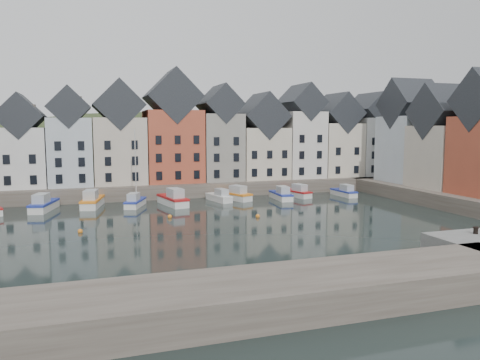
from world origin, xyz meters
name	(u,v)px	position (x,y,z in m)	size (l,w,h in m)	color
ground	(221,230)	(0.00, 0.00, 0.00)	(260.00, 260.00, 0.00)	black
far_quay	(171,186)	(0.00, 30.00, 1.00)	(90.00, 16.00, 2.00)	#4C433A
right_quay	(478,199)	(37.00, 3.00, 1.00)	(14.00, 54.00, 2.00)	#4C433A
near_wall	(153,309)	(-10.00, -22.00, 1.00)	(50.00, 6.00, 2.00)	#4C433A
hillside	(152,257)	(0.02, 56.00, -17.96)	(153.60, 70.40, 64.00)	#27361B
far_terrace	(192,138)	(3.21, 28.00, 8.88)	(72.37, 8.16, 17.78)	beige
right_terrace	(447,140)	(36.00, 8.07, 8.91)	(8.30, 24.25, 16.36)	silver
mooring_buoys	(174,221)	(-4.00, 5.33, 0.15)	(20.50, 5.50, 0.50)	orange
boat_b	(44,205)	(-18.60, 17.83, 0.75)	(3.55, 6.86, 2.52)	silver
boat_c	(92,201)	(-12.60, 18.82, 0.78)	(3.46, 7.15, 2.63)	silver
boat_d	(135,202)	(-7.13, 17.21, 0.69)	(3.57, 5.80, 10.61)	silver
boat_e	(173,200)	(-2.03, 16.74, 0.80)	(3.50, 7.27, 2.68)	silver
boat_f	(219,197)	(4.98, 18.20, 0.62)	(2.87, 5.65, 2.08)	silver
boat_g	(235,195)	(7.51, 18.84, 0.72)	(4.28, 6.52, 2.40)	silver
boat_h	(281,195)	(14.14, 16.91, 0.68)	(2.14, 6.00, 2.27)	silver
boat_i	(297,193)	(17.47, 18.69, 0.66)	(3.22, 6.06, 2.23)	silver
boat_j	(344,192)	(24.81, 17.01, 0.62)	(1.92, 5.46, 2.07)	silver
mooring_bollard	(476,230)	(16.97, -16.74, 2.31)	(0.48, 0.48, 0.56)	black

